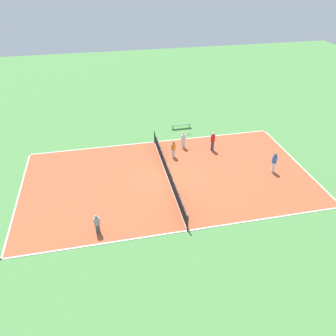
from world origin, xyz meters
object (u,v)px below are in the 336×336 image
bench (181,125)px  tennis_net (168,172)px  player_coach_red (213,140)px  player_center_orange (174,148)px  player_far_white (184,139)px  player_near_blue (274,161)px  tennis_ball_left_sideline (289,167)px  tennis_ball_right_alley (190,140)px  tennis_ball_near_net (187,199)px  player_baseline_gray (97,223)px

bench → tennis_net: bearing=69.3°
player_coach_red → player_center_orange: size_ratio=1.18×
player_far_white → player_near_blue: size_ratio=0.89×
player_coach_red → player_near_blue: (-4.19, -3.52, -0.03)m
player_coach_red → player_near_blue: player_coach_red is taller
player_center_orange → tennis_ball_left_sideline: player_center_orange is taller
tennis_net → tennis_ball_left_sideline: (-0.65, -9.68, -0.51)m
tennis_ball_right_alley → tennis_ball_near_net: same height
player_coach_red → tennis_ball_left_sideline: (-3.95, -5.08, -0.95)m
player_far_white → tennis_ball_right_alley: 1.62m
tennis_ball_right_alley → tennis_ball_near_net: (-8.20, 2.45, 0.00)m
tennis_ball_near_net → player_baseline_gray: bearing=108.2°
player_far_white → player_center_orange: bearing=-148.1°
player_baseline_gray → tennis_ball_left_sideline: player_baseline_gray is taller
bench → tennis_ball_right_alley: 2.66m
player_coach_red → tennis_ball_near_net: 7.31m
player_center_orange → player_far_white: bearing=-13.5°
player_baseline_gray → tennis_ball_near_net: bearing=15.5°
tennis_net → player_far_white: 4.86m
player_far_white → tennis_ball_left_sideline: player_far_white is taller
player_near_blue → player_far_white: bearing=-116.3°
bench → player_baseline_gray: bearing=56.8°
player_coach_red → player_near_blue: size_ratio=1.03×
player_coach_red → player_baseline_gray: bearing=137.0°
tennis_net → player_baseline_gray: 7.22m
player_far_white → player_center_orange: 1.85m
bench → player_center_orange: 5.50m
tennis_net → player_baseline_gray: (-4.82, 5.37, 0.23)m
player_coach_red → tennis_ball_right_alley: size_ratio=25.19×
bench → tennis_ball_right_alley: size_ratio=28.70×
tennis_net → tennis_ball_near_net: (-2.82, -0.72, -0.51)m
bench → tennis_ball_right_alley: bench is taller
bench → player_near_blue: 10.27m
bench → player_near_blue: size_ratio=1.17×
player_coach_red → player_far_white: bearing=75.0°
player_near_blue → player_baseline_gray: player_near_blue is taller
bench → player_far_white: size_ratio=1.32×
tennis_net → player_near_blue: 8.17m
tennis_ball_near_net → player_center_orange: bearing=-3.7°
tennis_net → tennis_ball_right_alley: 6.26m
tennis_ball_right_alley → player_baseline_gray: bearing=140.1°
player_coach_red → tennis_ball_right_alley: 2.69m
bench → player_baseline_gray: 15.33m
player_baseline_gray → tennis_ball_left_sideline: (4.17, -15.05, -0.74)m
bench → player_coach_red: size_ratio=1.14×
tennis_net → tennis_ball_left_sideline: tennis_net is taller
tennis_ball_right_alley → tennis_ball_near_net: bearing=163.3°
player_near_blue → player_baseline_gray: (-3.93, 13.48, -0.18)m
player_far_white → player_center_orange: (-1.40, 1.21, -0.02)m
bench → player_far_white: (-3.74, 0.73, 0.47)m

